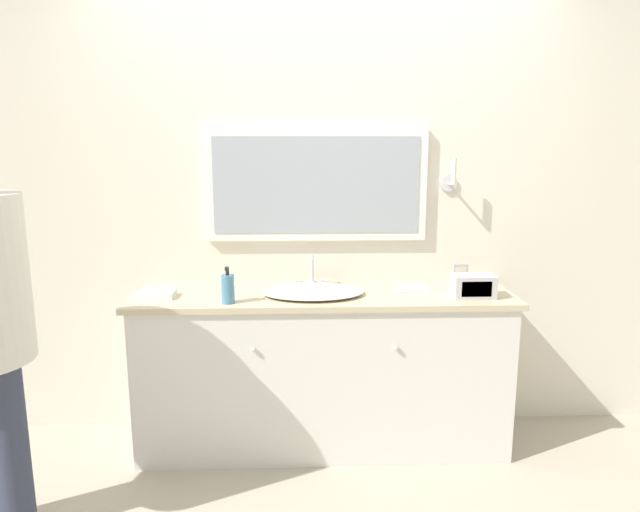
% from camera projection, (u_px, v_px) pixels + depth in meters
% --- Properties ---
extents(ground_plane, '(14.00, 14.00, 0.00)m').
position_uv_depth(ground_plane, '(325.00, 471.00, 2.88)').
color(ground_plane, '#B2A893').
extents(wall_back, '(8.00, 0.18, 2.55)m').
position_uv_depth(wall_back, '(321.00, 207.00, 3.19)').
color(wall_back, silver).
rests_on(wall_back, ground_plane).
extents(vanity_counter, '(1.99, 0.53, 0.85)m').
position_uv_depth(vanity_counter, '(323.00, 370.00, 3.07)').
color(vanity_counter, silver).
rests_on(vanity_counter, ground_plane).
extents(sink_basin, '(0.53, 0.40, 0.18)m').
position_uv_depth(sink_basin, '(313.00, 291.00, 2.96)').
color(sink_basin, silver).
rests_on(sink_basin, vanity_counter).
extents(soap_bottle, '(0.07, 0.07, 0.18)m').
position_uv_depth(soap_bottle, '(228.00, 289.00, 2.79)').
color(soap_bottle, teal).
rests_on(soap_bottle, vanity_counter).
extents(appliance_box, '(0.21, 0.13, 0.12)m').
position_uv_depth(appliance_box, '(473.00, 286.00, 2.90)').
color(appliance_box, '#BCBCC1').
rests_on(appliance_box, vanity_counter).
extents(picture_frame, '(0.08, 0.01, 0.12)m').
position_uv_depth(picture_frame, '(461.00, 275.00, 3.12)').
color(picture_frame, '#B2B2B7').
rests_on(picture_frame, vanity_counter).
extents(hand_towel_near_sink, '(0.18, 0.14, 0.03)m').
position_uv_depth(hand_towel_near_sink, '(157.00, 294.00, 2.90)').
color(hand_towel_near_sink, white).
rests_on(hand_towel_near_sink, vanity_counter).
extents(metal_tray, '(0.17, 0.12, 0.01)m').
position_uv_depth(metal_tray, '(413.00, 289.00, 3.05)').
color(metal_tray, silver).
rests_on(metal_tray, vanity_counter).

